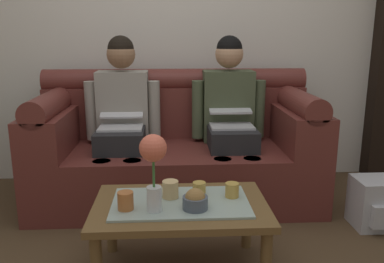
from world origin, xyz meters
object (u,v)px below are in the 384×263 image
object	(u,v)px
snack_bowl	(195,200)
cup_near_left	(199,189)
cup_far_left	(170,189)
cup_near_right	(232,190)
cup_far_center	(126,201)
coffee_table	(181,212)
couch	(177,150)
person_left	(122,114)
backpack_right	(380,203)
flower_vase	(153,160)
person_right	(230,113)

from	to	relation	value
snack_bowl	cup_near_left	xyz separation A→B (m)	(0.03, 0.16, -0.01)
snack_bowl	cup_far_left	size ratio (longest dim) A/B	1.38
cup_near_right	cup_far_center	size ratio (longest dim) A/B	0.86
coffee_table	cup_near_right	distance (m)	0.29
couch	person_left	distance (m)	0.49
person_left	coffee_table	xyz separation A→B (m)	(0.40, -1.03, -0.32)
cup_far_left	backpack_right	distance (m)	1.44
coffee_table	flower_vase	distance (m)	0.36
person_left	cup_near_left	size ratio (longest dim) A/B	16.25
coffee_table	backpack_right	bearing A→B (deg)	18.87
coffee_table	cup_near_left	distance (m)	0.16
snack_bowl	cup_near_right	world-z (taller)	snack_bowl
coffee_table	cup_far_center	bearing A→B (deg)	-163.91
coffee_table	cup_near_left	bearing A→B (deg)	33.75
couch	flower_vase	distance (m)	1.18
cup_near_left	coffee_table	bearing A→B (deg)	-146.25
person_right	cup_far_center	distance (m)	1.31
cup_near_right	backpack_right	world-z (taller)	cup_near_right
coffee_table	snack_bowl	xyz separation A→B (m)	(0.07, -0.09, 0.10)
person_left	person_right	distance (m)	0.80
person_left	cup_near_right	bearing A→B (deg)	-55.62
person_left	flower_vase	xyz separation A→B (m)	(0.27, -1.13, -0.00)
cup_far_center	flower_vase	bearing A→B (deg)	-10.73
cup_far_left	couch	bearing A→B (deg)	87.01
person_right	snack_bowl	size ratio (longest dim) A/B	9.85
couch	cup_near_left	world-z (taller)	couch
cup_near_right	cup_far_left	distance (m)	0.32
cup_near_left	cup_far_center	world-z (taller)	cup_far_center
cup_near_right	cup_far_left	xyz separation A→B (m)	(-0.32, 0.01, 0.01)
person_left	cup_near_left	xyz separation A→B (m)	(0.50, -0.96, -0.22)
cup_far_center	cup_far_left	world-z (taller)	cup_far_left
flower_vase	backpack_right	bearing A→B (deg)	20.99
couch	coffee_table	xyz separation A→B (m)	(0.00, -1.03, -0.03)
cup_near_left	cup_far_center	size ratio (longest dim) A/B	0.85
coffee_table	flower_vase	bearing A→B (deg)	-141.06
cup_far_center	backpack_right	bearing A→B (deg)	18.40
snack_bowl	cup_far_center	bearing A→B (deg)	177.81
cup_far_center	person_right	bearing A→B (deg)	58.76
snack_bowl	cup_far_left	xyz separation A→B (m)	(-0.12, 0.15, 0.00)
coffee_table	flower_vase	world-z (taller)	flower_vase
snack_bowl	cup_near_left	distance (m)	0.16
cup_far_left	snack_bowl	bearing A→B (deg)	-50.70
snack_bowl	cup_far_center	world-z (taller)	snack_bowl
person_right	cup_near_right	bearing A→B (deg)	-97.55
coffee_table	snack_bowl	distance (m)	0.15
person_left	cup_far_center	bearing A→B (deg)	-83.19
backpack_right	person_left	bearing A→B (deg)	161.20
backpack_right	flower_vase	bearing A→B (deg)	-159.01
cup_near_left	cup_far_left	bearing A→B (deg)	-175.85
coffee_table	cup_near_right	xyz separation A→B (m)	(0.27, 0.05, 0.10)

